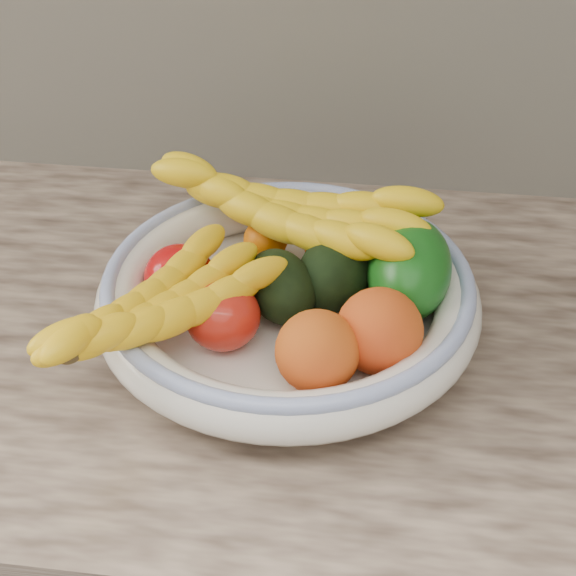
% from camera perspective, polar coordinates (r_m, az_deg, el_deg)
% --- Properties ---
extents(kitchen_counter, '(2.44, 0.66, 1.40)m').
position_cam_1_polar(kitchen_counter, '(1.27, 0.15, -17.49)').
color(kitchen_counter, brown).
rests_on(kitchen_counter, ground).
extents(fruit_bowl, '(0.39, 0.39, 0.08)m').
position_cam_1_polar(fruit_bowl, '(0.90, -0.00, -0.58)').
color(fruit_bowl, silver).
rests_on(fruit_bowl, kitchen_counter).
extents(clementine_back_left, '(0.06, 0.06, 0.05)m').
position_cam_1_polar(clementine_back_left, '(0.97, -1.46, 3.14)').
color(clementine_back_left, orange).
rests_on(clementine_back_left, fruit_bowl).
extents(clementine_back_right, '(0.07, 0.07, 0.05)m').
position_cam_1_polar(clementine_back_right, '(0.96, 2.73, 2.84)').
color(clementine_back_right, '#FF6A05').
rests_on(clementine_back_right, fruit_bowl).
extents(tomato_left, '(0.09, 0.09, 0.07)m').
position_cam_1_polar(tomato_left, '(0.91, -7.02, 0.75)').
color(tomato_left, '#B00809').
rests_on(tomato_left, fruit_bowl).
extents(tomato_near_left, '(0.08, 0.08, 0.07)m').
position_cam_1_polar(tomato_near_left, '(0.85, -4.24, -1.81)').
color(tomato_near_left, red).
rests_on(tomato_near_left, fruit_bowl).
extents(avocado_center, '(0.11, 0.12, 0.07)m').
position_cam_1_polar(avocado_center, '(0.88, -0.48, 0.09)').
color(avocado_center, black).
rests_on(avocado_center, fruit_bowl).
extents(avocado_right, '(0.10, 0.13, 0.07)m').
position_cam_1_polar(avocado_right, '(0.91, 3.12, 1.08)').
color(avocado_right, black).
rests_on(avocado_right, fruit_bowl).
extents(green_mango, '(0.11, 0.13, 0.11)m').
position_cam_1_polar(green_mango, '(0.90, 7.83, 1.21)').
color(green_mango, '#0E4C0F').
rests_on(green_mango, fruit_bowl).
extents(peach_front, '(0.08, 0.08, 0.08)m').
position_cam_1_polar(peach_front, '(0.80, 1.91, -4.12)').
color(peach_front, orange).
rests_on(peach_front, fruit_bowl).
extents(peach_right, '(0.10, 0.10, 0.08)m').
position_cam_1_polar(peach_right, '(0.83, 5.92, -2.78)').
color(peach_right, orange).
rests_on(peach_right, fruit_bowl).
extents(banana_bunch_back, '(0.36, 0.22, 0.09)m').
position_cam_1_polar(banana_bunch_back, '(0.94, -0.15, 4.57)').
color(banana_bunch_back, yellow).
rests_on(banana_bunch_back, fruit_bowl).
extents(banana_bunch_front, '(0.25, 0.29, 0.08)m').
position_cam_1_polar(banana_bunch_front, '(0.83, -8.45, -1.67)').
color(banana_bunch_front, yellow).
rests_on(banana_bunch_front, fruit_bowl).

